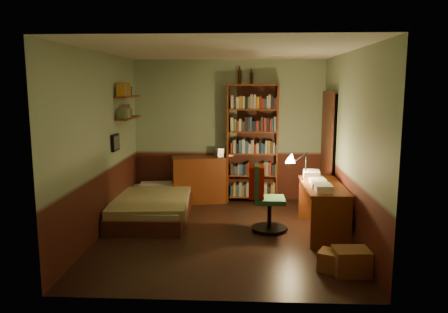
{
  "coord_description": "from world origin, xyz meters",
  "views": [
    {
      "loc": [
        0.31,
        -6.07,
        2.13
      ],
      "look_at": [
        0.0,
        0.25,
        1.1
      ],
      "focal_mm": 35.0,
      "sensor_mm": 36.0,
      "label": 1
    }
  ],
  "objects_px": {
    "bookshelf": "(253,144)",
    "desk_lamp": "(306,159)",
    "bed": "(154,198)",
    "cardboard_box_b": "(333,261)",
    "dresser": "(199,179)",
    "mini_stereo": "(223,152)",
    "desk": "(322,209)",
    "cardboard_box_a": "(351,262)",
    "office_chair": "(270,198)"
  },
  "relations": [
    {
      "from": "dresser",
      "to": "office_chair",
      "type": "bearing_deg",
      "value": -65.72
    },
    {
      "from": "cardboard_box_b",
      "to": "desk_lamp",
      "type": "bearing_deg",
      "value": 93.96
    },
    {
      "from": "office_chair",
      "to": "bed",
      "type": "bearing_deg",
      "value": 160.23
    },
    {
      "from": "bed",
      "to": "desk",
      "type": "xyz_separation_m",
      "value": [
        2.63,
        -0.71,
        0.05
      ]
    },
    {
      "from": "dresser",
      "to": "cardboard_box_b",
      "type": "bearing_deg",
      "value": -70.84
    },
    {
      "from": "bed",
      "to": "desk",
      "type": "distance_m",
      "value": 2.73
    },
    {
      "from": "bookshelf",
      "to": "cardboard_box_b",
      "type": "height_order",
      "value": "bookshelf"
    },
    {
      "from": "cardboard_box_b",
      "to": "mini_stereo",
      "type": "bearing_deg",
      "value": 114.93
    },
    {
      "from": "bookshelf",
      "to": "desk_lamp",
      "type": "distance_m",
      "value": 1.57
    },
    {
      "from": "mini_stereo",
      "to": "desk",
      "type": "bearing_deg",
      "value": -72.92
    },
    {
      "from": "bed",
      "to": "bookshelf",
      "type": "height_order",
      "value": "bookshelf"
    },
    {
      "from": "mini_stereo",
      "to": "cardboard_box_b",
      "type": "height_order",
      "value": "mini_stereo"
    },
    {
      "from": "dresser",
      "to": "office_chair",
      "type": "height_order",
      "value": "office_chair"
    },
    {
      "from": "bed",
      "to": "dresser",
      "type": "height_order",
      "value": "dresser"
    },
    {
      "from": "mini_stereo",
      "to": "desk",
      "type": "distance_m",
      "value": 2.41
    },
    {
      "from": "bed",
      "to": "cardboard_box_b",
      "type": "distance_m",
      "value": 3.26
    },
    {
      "from": "office_chair",
      "to": "cardboard_box_a",
      "type": "distance_m",
      "value": 1.74
    },
    {
      "from": "dresser",
      "to": "cardboard_box_a",
      "type": "relative_size",
      "value": 2.39
    },
    {
      "from": "desk_lamp",
      "to": "office_chair",
      "type": "distance_m",
      "value": 0.82
    },
    {
      "from": "dresser",
      "to": "mini_stereo",
      "type": "relative_size",
      "value": 3.21
    },
    {
      "from": "mini_stereo",
      "to": "office_chair",
      "type": "xyz_separation_m",
      "value": [
        0.77,
        -1.71,
        -0.42
      ]
    },
    {
      "from": "mini_stereo",
      "to": "bookshelf",
      "type": "height_order",
      "value": "bookshelf"
    },
    {
      "from": "cardboard_box_a",
      "to": "mini_stereo",
      "type": "bearing_deg",
      "value": 117.02
    },
    {
      "from": "bookshelf",
      "to": "cardboard_box_b",
      "type": "xyz_separation_m",
      "value": [
        0.9,
        -3.06,
        -0.96
      ]
    },
    {
      "from": "bookshelf",
      "to": "mini_stereo",
      "type": "bearing_deg",
      "value": -179.2
    },
    {
      "from": "bookshelf",
      "to": "cardboard_box_b",
      "type": "bearing_deg",
      "value": -68.6
    },
    {
      "from": "mini_stereo",
      "to": "bookshelf",
      "type": "bearing_deg",
      "value": -28.12
    },
    {
      "from": "cardboard_box_a",
      "to": "desk",
      "type": "bearing_deg",
      "value": 93.63
    },
    {
      "from": "cardboard_box_a",
      "to": "bookshelf",
      "type": "bearing_deg",
      "value": 108.99
    },
    {
      "from": "office_chair",
      "to": "cardboard_box_b",
      "type": "bearing_deg",
      "value": -64.52
    },
    {
      "from": "desk",
      "to": "cardboard_box_a",
      "type": "height_order",
      "value": "desk"
    },
    {
      "from": "cardboard_box_b",
      "to": "bookshelf",
      "type": "bearing_deg",
      "value": 106.37
    },
    {
      "from": "office_chair",
      "to": "dresser",
      "type": "bearing_deg",
      "value": 127.27
    },
    {
      "from": "dresser",
      "to": "desk",
      "type": "xyz_separation_m",
      "value": [
        1.98,
        -1.64,
        -0.06
      ]
    },
    {
      "from": "desk_lamp",
      "to": "cardboard_box_a",
      "type": "relative_size",
      "value": 1.57
    },
    {
      "from": "bed",
      "to": "cardboard_box_a",
      "type": "xyz_separation_m",
      "value": [
        2.72,
        -2.13,
        -0.16
      ]
    },
    {
      "from": "bed",
      "to": "desk_lamp",
      "type": "xyz_separation_m",
      "value": [
        2.42,
        -0.35,
        0.72
      ]
    },
    {
      "from": "cardboard_box_b",
      "to": "cardboard_box_a",
      "type": "bearing_deg",
      "value": -25.05
    },
    {
      "from": "bookshelf",
      "to": "desk_lamp",
      "type": "height_order",
      "value": "bookshelf"
    },
    {
      "from": "office_chair",
      "to": "cardboard_box_a",
      "type": "bearing_deg",
      "value": -60.21
    },
    {
      "from": "bed",
      "to": "cardboard_box_a",
      "type": "distance_m",
      "value": 3.46
    },
    {
      "from": "bed",
      "to": "bookshelf",
      "type": "bearing_deg",
      "value": 30.13
    },
    {
      "from": "dresser",
      "to": "mini_stereo",
      "type": "bearing_deg",
      "value": 2.16
    },
    {
      "from": "bed",
      "to": "office_chair",
      "type": "xyz_separation_m",
      "value": [
        1.87,
        -0.66,
        0.19
      ]
    },
    {
      "from": "bed",
      "to": "cardboard_box_b",
      "type": "relative_size",
      "value": 6.42
    },
    {
      "from": "mini_stereo",
      "to": "bookshelf",
      "type": "distance_m",
      "value": 0.57
    },
    {
      "from": "bookshelf",
      "to": "cardboard_box_b",
      "type": "relative_size",
      "value": 6.64
    },
    {
      "from": "dresser",
      "to": "cardboard_box_a",
      "type": "bearing_deg",
      "value": -69.16
    },
    {
      "from": "bookshelf",
      "to": "cardboard_box_a",
      "type": "bearing_deg",
      "value": -65.98
    },
    {
      "from": "desk_lamp",
      "to": "cardboard_box_a",
      "type": "distance_m",
      "value": 2.01
    }
  ]
}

